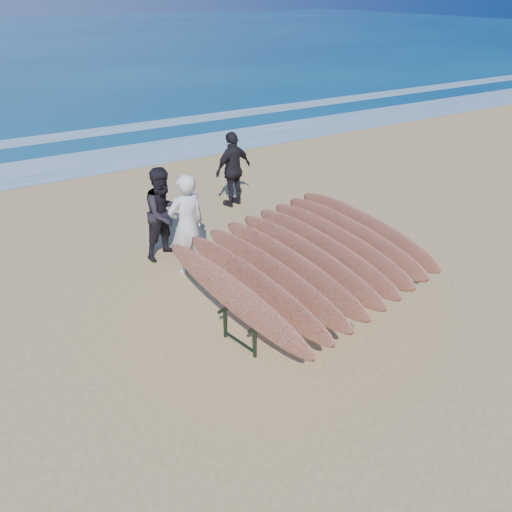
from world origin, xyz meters
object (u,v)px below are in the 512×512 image
Objects in this scene: person_dark_a at (164,213)px; person_dark_b at (233,169)px; surfboard_rack at (308,260)px; person_white at (187,225)px.

person_dark_b is (2.38, 1.63, -0.01)m from person_dark_a.
surfboard_rack is 2.39m from person_white.
person_white reaches higher than person_dark_a.
person_dark_b is at bearing 63.28° from surfboard_rack.
person_dark_a reaches higher than person_dark_b.
person_white is 0.80m from person_dark_a.
surfboard_rack is at bearing -84.47° from person_dark_a.
person_dark_a reaches higher than surfboard_rack.
person_dark_a is 1.01× the size of person_dark_b.
person_white is (-1.15, 2.09, 0.05)m from surfboard_rack.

